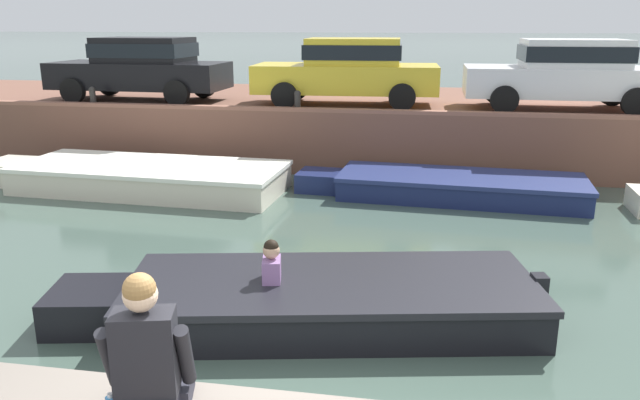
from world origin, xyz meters
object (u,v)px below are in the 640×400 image
at_px(car_left_inner_yellow, 349,69).
at_px(mooring_bollard_mid, 298,100).
at_px(car_centre_white, 567,71).
at_px(boat_moored_west_cream, 139,177).
at_px(boat_moored_central_navy, 449,186).
at_px(person_seated_left, 148,363).
at_px(mooring_bollard_west, 93,95).
at_px(car_leftmost_black, 141,66).
at_px(motorboat_passing, 313,300).

height_order(car_left_inner_yellow, mooring_bollard_mid, car_left_inner_yellow).
xyz_separation_m(car_left_inner_yellow, car_centre_white, (4.87, -0.00, 0.00)).
bearing_deg(car_centre_white, boat_moored_west_cream, -159.54).
distance_m(boat_moored_central_navy, person_seated_left, 9.24).
bearing_deg(mooring_bollard_west, car_centre_white, 6.18).
relative_size(boat_moored_central_navy, car_leftmost_black, 1.29).
bearing_deg(boat_moored_west_cream, mooring_bollard_mid, 36.00).
relative_size(car_centre_white, person_seated_left, 4.43).
bearing_deg(car_leftmost_black, person_seated_left, -64.88).
relative_size(car_centre_white, mooring_bollard_west, 9.61).
relative_size(boat_moored_central_navy, mooring_bollard_west, 12.72).
xyz_separation_m(car_leftmost_black, mooring_bollard_mid, (4.20, -1.17, -0.61)).
bearing_deg(person_seated_left, car_leftmost_black, 115.12).
bearing_deg(motorboat_passing, car_left_inner_yellow, 94.64).
distance_m(car_left_inner_yellow, mooring_bollard_mid, 1.65).
distance_m(boat_moored_west_cream, car_leftmost_black, 4.04).
distance_m(car_left_inner_yellow, person_seated_left, 11.78).
relative_size(boat_moored_west_cream, car_centre_white, 1.53).
bearing_deg(mooring_bollard_mid, car_centre_white, 11.27).
distance_m(car_leftmost_black, mooring_bollard_west, 1.50).
relative_size(boat_moored_central_navy, car_left_inner_yellow, 1.30).
bearing_deg(car_left_inner_yellow, person_seated_left, -88.49).
relative_size(motorboat_passing, car_centre_white, 1.32).
bearing_deg(car_left_inner_yellow, car_centre_white, -0.04).
xyz_separation_m(boat_moored_west_cream, person_seated_left, (4.19, -8.48, 1.10)).
height_order(car_left_inner_yellow, mooring_bollard_west, car_left_inner_yellow).
xyz_separation_m(car_centre_white, person_seated_left, (-4.56, -11.74, -0.89)).
xyz_separation_m(boat_moored_west_cream, car_left_inner_yellow, (3.88, 3.27, 1.99)).
relative_size(motorboat_passing, person_seated_left, 5.85).
bearing_deg(car_leftmost_black, motorboat_passing, -54.99).
height_order(boat_moored_central_navy, motorboat_passing, motorboat_passing).
bearing_deg(car_leftmost_black, boat_moored_central_navy, -20.36).
height_order(boat_moored_west_cream, mooring_bollard_west, mooring_bollard_west).
bearing_deg(mooring_bollard_west, car_leftmost_black, 58.09).
bearing_deg(motorboat_passing, car_centre_white, 63.47).
distance_m(boat_moored_central_navy, car_centre_white, 4.28).
bearing_deg(mooring_bollard_mid, person_seated_left, -82.98).
bearing_deg(motorboat_passing, mooring_bollard_west, 132.43).
height_order(boat_moored_west_cream, car_leftmost_black, car_leftmost_black).
bearing_deg(mooring_bollard_mid, boat_moored_west_cream, -144.00).
bearing_deg(car_centre_white, boat_moored_central_navy, -132.05).
relative_size(boat_moored_central_navy, mooring_bollard_mid, 12.72).
relative_size(boat_moored_west_cream, motorboat_passing, 1.16).
xyz_separation_m(motorboat_passing, car_left_inner_yellow, (-0.68, 8.40, 2.00)).
relative_size(car_left_inner_yellow, car_centre_white, 1.02).
xyz_separation_m(motorboat_passing, mooring_bollard_mid, (-1.67, 7.23, 1.40)).
relative_size(car_leftmost_black, mooring_bollard_mid, 9.84).
height_order(boat_moored_west_cream, car_left_inner_yellow, car_left_inner_yellow).
height_order(boat_moored_central_navy, person_seated_left, person_seated_left).
relative_size(motorboat_passing, car_left_inner_yellow, 1.30).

